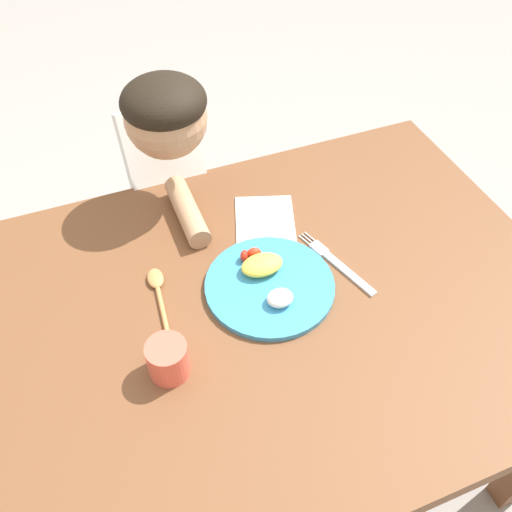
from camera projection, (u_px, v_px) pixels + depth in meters
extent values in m
plane|color=gray|center=(244.00, 449.00, 1.60)|extent=(8.00, 8.00, 0.00)
cube|color=brown|center=(239.00, 319.00, 1.13)|extent=(1.38, 0.91, 0.04)
cube|color=brown|center=(380.00, 233.00, 1.77)|extent=(0.06, 0.06, 0.62)
cylinder|color=#378CC0|center=(270.00, 286.00, 1.15)|extent=(0.27, 0.27, 0.01)
ellipsoid|color=#F9DD47|center=(262.00, 265.00, 1.16)|extent=(0.09, 0.06, 0.03)
ellipsoid|color=red|center=(254.00, 253.00, 1.19)|extent=(0.03, 0.03, 0.03)
ellipsoid|color=red|center=(244.00, 256.00, 1.18)|extent=(0.03, 0.03, 0.03)
ellipsoid|color=white|center=(280.00, 298.00, 1.10)|extent=(0.05, 0.05, 0.03)
cube|color=silver|center=(349.00, 273.00, 1.18)|extent=(0.06, 0.15, 0.01)
cube|color=silver|center=(319.00, 248.00, 1.23)|extent=(0.04, 0.05, 0.01)
cylinder|color=silver|center=(310.00, 237.00, 1.25)|extent=(0.01, 0.04, 0.00)
cylinder|color=silver|center=(307.00, 238.00, 1.25)|extent=(0.01, 0.04, 0.00)
cylinder|color=silver|center=(304.00, 240.00, 1.25)|extent=(0.01, 0.04, 0.00)
cylinder|color=#C08248|center=(164.00, 318.00, 1.10)|extent=(0.02, 0.16, 0.01)
ellipsoid|color=#C08248|center=(155.00, 278.00, 1.16)|extent=(0.04, 0.06, 0.01)
cylinder|color=#EB5B47|center=(168.00, 359.00, 1.00)|extent=(0.08, 0.08, 0.08)
cube|color=#413B66|center=(175.00, 257.00, 1.79)|extent=(0.18, 0.13, 0.48)
cube|color=white|center=(168.00, 178.00, 1.44)|extent=(0.19, 0.28, 0.37)
sphere|color=tan|center=(166.00, 118.00, 1.20)|extent=(0.18, 0.18, 0.18)
ellipsoid|color=black|center=(163.00, 101.00, 1.17)|extent=(0.19, 0.19, 0.10)
cylinder|color=tan|center=(187.00, 211.00, 1.28)|extent=(0.05, 0.20, 0.05)
cube|color=white|center=(265.00, 219.00, 1.29)|extent=(0.18, 0.19, 0.00)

